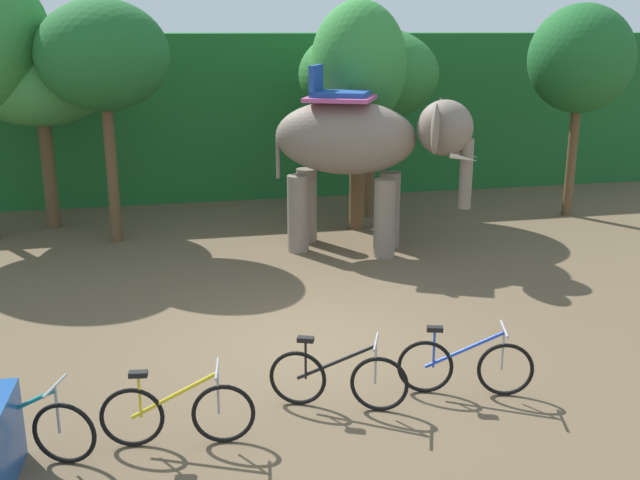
{
  "coord_description": "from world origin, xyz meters",
  "views": [
    {
      "loc": [
        -2.01,
        -9.86,
        4.47
      ],
      "look_at": [
        0.39,
        1.0,
        1.3
      ],
      "focal_mm": 41.66,
      "sensor_mm": 36.0,
      "label": 1
    }
  ],
  "objects_px": {
    "bike_teal": "(19,428)",
    "tree_far_left": "(103,56)",
    "bike_blue": "(465,366)",
    "elephant": "(361,145)",
    "bike_black": "(338,379)",
    "tree_far_right": "(39,78)",
    "tree_center": "(581,60)",
    "tree_center_left": "(369,76)",
    "bike_yellow": "(177,413)",
    "tree_center_right": "(359,68)"
  },
  "relations": [
    {
      "from": "bike_teal",
      "to": "tree_far_left",
      "type": "bearing_deg",
      "value": 85.74
    },
    {
      "from": "bike_teal",
      "to": "bike_blue",
      "type": "height_order",
      "value": "same"
    },
    {
      "from": "elephant",
      "to": "bike_black",
      "type": "xyz_separation_m",
      "value": [
        -2.07,
        -6.48,
        -1.82
      ]
    },
    {
      "from": "tree_far_right",
      "to": "tree_center",
      "type": "height_order",
      "value": "tree_center"
    },
    {
      "from": "tree_far_left",
      "to": "tree_center_left",
      "type": "height_order",
      "value": "tree_far_left"
    },
    {
      "from": "tree_far_right",
      "to": "bike_blue",
      "type": "bearing_deg",
      "value": -58.2
    },
    {
      "from": "elephant",
      "to": "bike_black",
      "type": "relative_size",
      "value": 2.59
    },
    {
      "from": "elephant",
      "to": "bike_yellow",
      "type": "distance_m",
      "value": 8.19
    },
    {
      "from": "tree_far_right",
      "to": "tree_center",
      "type": "relative_size",
      "value": 0.89
    },
    {
      "from": "tree_center",
      "to": "bike_teal",
      "type": "bearing_deg",
      "value": -143.0
    },
    {
      "from": "tree_center_left",
      "to": "bike_yellow",
      "type": "bearing_deg",
      "value": -116.85
    },
    {
      "from": "tree_far_left",
      "to": "tree_center",
      "type": "distance_m",
      "value": 10.86
    },
    {
      "from": "tree_far_left",
      "to": "bike_yellow",
      "type": "xyz_separation_m",
      "value": [
        1.02,
        -8.67,
        -3.54
      ]
    },
    {
      "from": "tree_center_right",
      "to": "tree_far_right",
      "type": "bearing_deg",
      "value": 166.31
    },
    {
      "from": "tree_far_right",
      "to": "bike_black",
      "type": "relative_size",
      "value": 2.8
    },
    {
      "from": "bike_yellow",
      "to": "bike_black",
      "type": "relative_size",
      "value": 1.06
    },
    {
      "from": "tree_center",
      "to": "elephant",
      "type": "height_order",
      "value": "tree_center"
    },
    {
      "from": "tree_center_left",
      "to": "bike_teal",
      "type": "height_order",
      "value": "tree_center_left"
    },
    {
      "from": "tree_center",
      "to": "elephant",
      "type": "bearing_deg",
      "value": -162.94
    },
    {
      "from": "bike_black",
      "to": "bike_blue",
      "type": "bearing_deg",
      "value": -0.04
    },
    {
      "from": "bike_yellow",
      "to": "bike_blue",
      "type": "distance_m",
      "value": 3.61
    },
    {
      "from": "tree_far_left",
      "to": "bike_yellow",
      "type": "height_order",
      "value": "tree_far_left"
    },
    {
      "from": "tree_center_left",
      "to": "elephant",
      "type": "distance_m",
      "value": 3.25
    },
    {
      "from": "tree_center_left",
      "to": "tree_center",
      "type": "bearing_deg",
      "value": -12.32
    },
    {
      "from": "bike_teal",
      "to": "bike_yellow",
      "type": "height_order",
      "value": "same"
    },
    {
      "from": "bike_black",
      "to": "elephant",
      "type": "bearing_deg",
      "value": 72.33
    },
    {
      "from": "bike_teal",
      "to": "bike_yellow",
      "type": "bearing_deg",
      "value": -1.5
    },
    {
      "from": "tree_far_right",
      "to": "tree_center_right",
      "type": "distance_m",
      "value": 7.09
    },
    {
      "from": "bike_black",
      "to": "bike_blue",
      "type": "height_order",
      "value": "same"
    },
    {
      "from": "tree_center_left",
      "to": "bike_blue",
      "type": "bearing_deg",
      "value": -98.34
    },
    {
      "from": "tree_far_left",
      "to": "tree_center_left",
      "type": "bearing_deg",
      "value": 10.49
    },
    {
      "from": "tree_far_left",
      "to": "tree_center_right",
      "type": "height_order",
      "value": "tree_center_right"
    },
    {
      "from": "tree_far_left",
      "to": "bike_blue",
      "type": "bearing_deg",
      "value": -60.84
    },
    {
      "from": "elephant",
      "to": "bike_black",
      "type": "bearing_deg",
      "value": -107.67
    },
    {
      "from": "tree_far_right",
      "to": "bike_blue",
      "type": "xyz_separation_m",
      "value": [
        6.09,
        -9.83,
        -3.03
      ]
    },
    {
      "from": "tree_far_right",
      "to": "tree_center",
      "type": "distance_m",
      "value": 12.45
    },
    {
      "from": "tree_far_left",
      "to": "tree_center_right",
      "type": "bearing_deg",
      "value": -0.98
    },
    {
      "from": "tree_center_left",
      "to": "bike_blue",
      "type": "xyz_separation_m",
      "value": [
        -1.37,
        -9.35,
        -3.02
      ]
    },
    {
      "from": "bike_teal",
      "to": "elephant",
      "type": "bearing_deg",
      "value": 50.54
    },
    {
      "from": "tree_center_left",
      "to": "bike_teal",
      "type": "bearing_deg",
      "value": -124.19
    },
    {
      "from": "bike_yellow",
      "to": "elephant",
      "type": "bearing_deg",
      "value": 59.98
    },
    {
      "from": "tree_far_right",
      "to": "tree_center_right",
      "type": "bearing_deg",
      "value": -13.69
    },
    {
      "from": "tree_far_left",
      "to": "tree_center_right",
      "type": "xyz_separation_m",
      "value": [
        5.4,
        -0.09,
        -0.28
      ]
    },
    {
      "from": "elephant",
      "to": "bike_blue",
      "type": "relative_size",
      "value": 2.52
    },
    {
      "from": "tree_center_right",
      "to": "tree_center_left",
      "type": "relative_size",
      "value": 1.12
    },
    {
      "from": "tree_center",
      "to": "bike_blue",
      "type": "bearing_deg",
      "value": -127.08
    },
    {
      "from": "tree_center_right",
      "to": "bike_black",
      "type": "height_order",
      "value": "tree_center_right"
    },
    {
      "from": "bike_teal",
      "to": "tree_far_right",
      "type": "bearing_deg",
      "value": 94.76
    },
    {
      "from": "tree_center_right",
      "to": "bike_blue",
      "type": "relative_size",
      "value": 3.09
    },
    {
      "from": "bike_blue",
      "to": "tree_far_right",
      "type": "bearing_deg",
      "value": 121.8
    }
  ]
}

